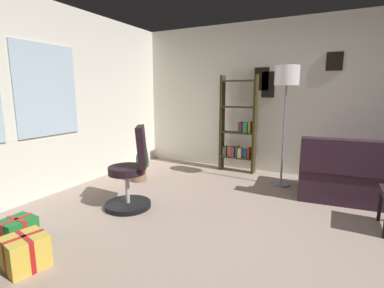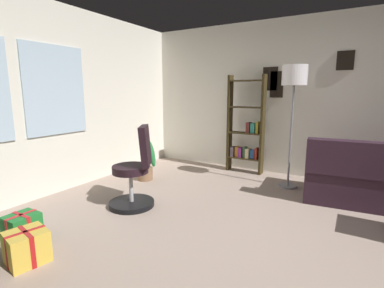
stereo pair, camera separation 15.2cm
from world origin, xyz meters
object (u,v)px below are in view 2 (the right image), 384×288
at_px(gift_box_gold, 27,247).
at_px(bookshelf, 246,130).
at_px(gift_box_green, 22,227).
at_px(floor_lamp, 294,85).
at_px(potted_plant, 147,166).
at_px(office_chair, 135,175).

height_order(gift_box_gold, bookshelf, bookshelf).
height_order(gift_box_green, bookshelf, bookshelf).
height_order(floor_lamp, potted_plant, floor_lamp).
height_order(gift_box_green, office_chair, office_chair).
height_order(gift_box_green, floor_lamp, floor_lamp).
distance_m(office_chair, floor_lamp, 2.53).
distance_m(bookshelf, potted_plant, 1.82).
relative_size(bookshelf, potted_plant, 2.68).
height_order(office_chair, bookshelf, bookshelf).
relative_size(gift_box_gold, potted_plant, 0.56).
distance_m(gift_box_gold, floor_lamp, 3.69).
xyz_separation_m(office_chair, potted_plant, (0.93, 0.58, -0.17)).
bearing_deg(floor_lamp, gift_box_green, 146.87).
bearing_deg(potted_plant, floor_lamp, -69.33).
bearing_deg(potted_plant, bookshelf, -44.52).
bearing_deg(bookshelf, gift_box_green, 162.75).
bearing_deg(office_chair, gift_box_green, 161.43).
bearing_deg(floor_lamp, gift_box_gold, 154.33).
distance_m(floor_lamp, potted_plant, 2.56).
distance_m(gift_box_green, floor_lamp, 3.72).
distance_m(bookshelf, floor_lamp, 1.23).
bearing_deg(potted_plant, gift_box_gold, -165.66).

